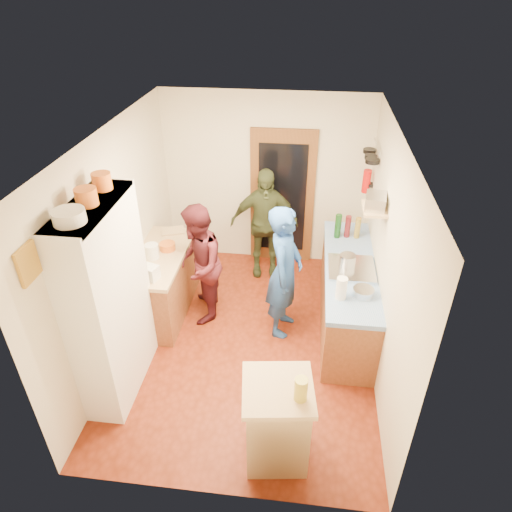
% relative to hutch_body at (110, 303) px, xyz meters
% --- Properties ---
extents(floor, '(3.00, 4.00, 0.02)m').
position_rel_hutch_body_xyz_m(floor, '(1.30, 0.80, -1.11)').
color(floor, maroon).
rests_on(floor, ground).
extents(ceiling, '(3.00, 4.00, 0.02)m').
position_rel_hutch_body_xyz_m(ceiling, '(1.30, 0.80, 1.51)').
color(ceiling, silver).
rests_on(ceiling, ground).
extents(wall_back, '(3.00, 0.02, 2.60)m').
position_rel_hutch_body_xyz_m(wall_back, '(1.30, 2.81, 0.20)').
color(wall_back, beige).
rests_on(wall_back, ground).
extents(wall_front, '(3.00, 0.02, 2.60)m').
position_rel_hutch_body_xyz_m(wall_front, '(1.30, -1.21, 0.20)').
color(wall_front, beige).
rests_on(wall_front, ground).
extents(wall_left, '(0.02, 4.00, 2.60)m').
position_rel_hutch_body_xyz_m(wall_left, '(-0.21, 0.80, 0.20)').
color(wall_left, beige).
rests_on(wall_left, ground).
extents(wall_right, '(0.02, 4.00, 2.60)m').
position_rel_hutch_body_xyz_m(wall_right, '(2.81, 0.80, 0.20)').
color(wall_right, beige).
rests_on(wall_right, ground).
extents(door_frame, '(0.95, 0.06, 2.10)m').
position_rel_hutch_body_xyz_m(door_frame, '(1.55, 2.77, -0.05)').
color(door_frame, brown).
rests_on(door_frame, ground).
extents(door_glass, '(0.70, 0.02, 1.70)m').
position_rel_hutch_body_xyz_m(door_glass, '(1.55, 2.74, -0.05)').
color(door_glass, black).
rests_on(door_glass, door_frame).
extents(hutch_body, '(0.40, 1.20, 2.20)m').
position_rel_hutch_body_xyz_m(hutch_body, '(0.00, 0.00, 0.00)').
color(hutch_body, white).
rests_on(hutch_body, ground).
extents(hutch_top_shelf, '(0.40, 1.14, 0.04)m').
position_rel_hutch_body_xyz_m(hutch_top_shelf, '(0.00, 0.00, 1.08)').
color(hutch_top_shelf, white).
rests_on(hutch_top_shelf, hutch_body).
extents(plate_stack, '(0.27, 0.27, 0.11)m').
position_rel_hutch_body_xyz_m(plate_stack, '(0.00, -0.34, 1.16)').
color(plate_stack, white).
rests_on(plate_stack, hutch_top_shelf).
extents(orange_pot_a, '(0.20, 0.20, 0.16)m').
position_rel_hutch_body_xyz_m(orange_pot_a, '(0.00, -0.01, 1.18)').
color(orange_pot_a, orange).
rests_on(orange_pot_a, hutch_top_shelf).
extents(orange_pot_b, '(0.18, 0.18, 0.16)m').
position_rel_hutch_body_xyz_m(orange_pot_b, '(0.00, 0.33, 1.18)').
color(orange_pot_b, orange).
rests_on(orange_pot_b, hutch_top_shelf).
extents(left_counter_base, '(0.60, 1.40, 0.85)m').
position_rel_hutch_body_xyz_m(left_counter_base, '(0.10, 1.25, -0.68)').
color(left_counter_base, brown).
rests_on(left_counter_base, ground).
extents(left_counter_top, '(0.64, 1.44, 0.05)m').
position_rel_hutch_body_xyz_m(left_counter_top, '(0.10, 1.25, -0.23)').
color(left_counter_top, tan).
rests_on(left_counter_top, left_counter_base).
extents(toaster, '(0.26, 0.22, 0.17)m').
position_rel_hutch_body_xyz_m(toaster, '(0.15, 0.73, -0.11)').
color(toaster, white).
rests_on(toaster, left_counter_top).
extents(kettle, '(0.17, 0.17, 0.19)m').
position_rel_hutch_body_xyz_m(kettle, '(0.05, 1.17, -0.11)').
color(kettle, white).
rests_on(kettle, left_counter_top).
extents(orange_bowl, '(0.25, 0.25, 0.09)m').
position_rel_hutch_body_xyz_m(orange_bowl, '(0.18, 1.38, -0.15)').
color(orange_bowl, orange).
rests_on(orange_bowl, left_counter_top).
extents(chopping_board, '(0.35, 0.30, 0.02)m').
position_rel_hutch_body_xyz_m(chopping_board, '(0.12, 1.85, -0.19)').
color(chopping_board, tan).
rests_on(chopping_board, left_counter_top).
extents(right_counter_base, '(0.60, 2.20, 0.84)m').
position_rel_hutch_body_xyz_m(right_counter_base, '(2.50, 1.30, -0.68)').
color(right_counter_base, brown).
rests_on(right_counter_base, ground).
extents(right_counter_top, '(0.62, 2.22, 0.06)m').
position_rel_hutch_body_xyz_m(right_counter_top, '(2.50, 1.30, -0.23)').
color(right_counter_top, blue).
rests_on(right_counter_top, right_counter_base).
extents(hob, '(0.55, 0.58, 0.04)m').
position_rel_hutch_body_xyz_m(hob, '(2.50, 1.20, -0.18)').
color(hob, silver).
rests_on(hob, right_counter_top).
extents(pot_on_hob, '(0.19, 0.19, 0.12)m').
position_rel_hutch_body_xyz_m(pot_on_hob, '(2.45, 1.26, -0.10)').
color(pot_on_hob, silver).
rests_on(pot_on_hob, hob).
extents(bottle_a, '(0.08, 0.08, 0.33)m').
position_rel_hutch_body_xyz_m(bottle_a, '(2.35, 1.97, -0.03)').
color(bottle_a, '#143F14').
rests_on(bottle_a, right_counter_top).
extents(bottle_b, '(0.09, 0.09, 0.31)m').
position_rel_hutch_body_xyz_m(bottle_b, '(2.48, 2.00, -0.05)').
color(bottle_b, '#591419').
rests_on(bottle_b, right_counter_top).
extents(bottle_c, '(0.08, 0.08, 0.30)m').
position_rel_hutch_body_xyz_m(bottle_c, '(2.61, 1.99, -0.05)').
color(bottle_c, olive).
rests_on(bottle_c, right_counter_top).
extents(paper_towel, '(0.12, 0.12, 0.26)m').
position_rel_hutch_body_xyz_m(paper_towel, '(2.35, 0.63, -0.07)').
color(paper_towel, white).
rests_on(paper_towel, right_counter_top).
extents(mixing_bowl, '(0.28, 0.28, 0.09)m').
position_rel_hutch_body_xyz_m(mixing_bowl, '(2.60, 0.70, -0.16)').
color(mixing_bowl, silver).
rests_on(mixing_bowl, right_counter_top).
extents(island_base, '(0.62, 0.62, 0.86)m').
position_rel_hutch_body_xyz_m(island_base, '(1.77, -0.73, -0.67)').
color(island_base, tan).
rests_on(island_base, ground).
extents(island_top, '(0.70, 0.70, 0.05)m').
position_rel_hutch_body_xyz_m(island_top, '(1.77, -0.73, -0.22)').
color(island_top, tan).
rests_on(island_top, island_base).
extents(cutting_board, '(0.38, 0.32, 0.02)m').
position_rel_hutch_body_xyz_m(cutting_board, '(1.72, -0.68, -0.21)').
color(cutting_board, white).
rests_on(cutting_board, island_top).
extents(oil_jar, '(0.13, 0.13, 0.23)m').
position_rel_hutch_body_xyz_m(oil_jar, '(1.97, -0.82, -0.08)').
color(oil_jar, '#AD9E2D').
rests_on(oil_jar, island_top).
extents(pan_rail, '(0.02, 0.65, 0.02)m').
position_rel_hutch_body_xyz_m(pan_rail, '(2.76, 2.33, 0.95)').
color(pan_rail, silver).
rests_on(pan_rail, wall_right).
extents(pan_hang_a, '(0.18, 0.18, 0.05)m').
position_rel_hutch_body_xyz_m(pan_hang_a, '(2.70, 2.15, 0.82)').
color(pan_hang_a, black).
rests_on(pan_hang_a, pan_rail).
extents(pan_hang_b, '(0.16, 0.16, 0.05)m').
position_rel_hutch_body_xyz_m(pan_hang_b, '(2.70, 2.35, 0.80)').
color(pan_hang_b, black).
rests_on(pan_hang_b, pan_rail).
extents(pan_hang_c, '(0.17, 0.17, 0.05)m').
position_rel_hutch_body_xyz_m(pan_hang_c, '(2.70, 2.55, 0.81)').
color(pan_hang_c, black).
rests_on(pan_hang_c, pan_rail).
extents(wall_shelf, '(0.26, 0.42, 0.03)m').
position_rel_hutch_body_xyz_m(wall_shelf, '(2.67, 1.25, 0.60)').
color(wall_shelf, tan).
rests_on(wall_shelf, wall_right).
extents(radio, '(0.26, 0.33, 0.15)m').
position_rel_hutch_body_xyz_m(radio, '(2.67, 1.25, 0.69)').
color(radio, silver).
rests_on(radio, wall_shelf).
extents(ext_bracket, '(0.06, 0.10, 0.04)m').
position_rel_hutch_body_xyz_m(ext_bracket, '(2.77, 2.50, 0.35)').
color(ext_bracket, black).
rests_on(ext_bracket, wall_right).
extents(fire_extinguisher, '(0.11, 0.11, 0.32)m').
position_rel_hutch_body_xyz_m(fire_extinguisher, '(2.71, 2.50, 0.40)').
color(fire_extinguisher, red).
rests_on(fire_extinguisher, wall_right).
extents(picture_frame, '(0.03, 0.25, 0.30)m').
position_rel_hutch_body_xyz_m(picture_frame, '(-0.18, -0.75, 0.95)').
color(picture_frame, gold).
rests_on(picture_frame, wall_left).
extents(person_hob, '(0.51, 0.69, 1.73)m').
position_rel_hutch_body_xyz_m(person_hob, '(1.73, 1.06, -0.23)').
color(person_hob, '#204694').
rests_on(person_hob, ground).
extents(person_left, '(0.72, 0.87, 1.61)m').
position_rel_hutch_body_xyz_m(person_left, '(0.63, 1.26, -0.29)').
color(person_left, '#42141B').
rests_on(person_left, ground).
extents(person_back, '(1.03, 0.55, 1.67)m').
position_rel_hutch_body_xyz_m(person_back, '(1.34, 2.36, -0.27)').
color(person_back, '#323A20').
rests_on(person_back, ground).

